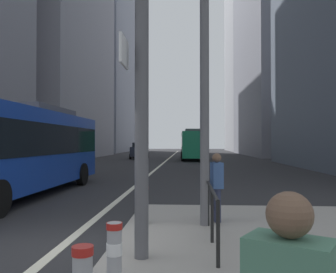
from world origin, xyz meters
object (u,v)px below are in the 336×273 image
(bollard_back, at_px, (144,203))
(pedestrian_walking, at_px, (217,184))
(car_receding_far, at_px, (194,149))
(traffic_signal_gantry, at_px, (11,9))
(bollard_right, at_px, (114,253))
(city_bus_red_receding, at_px, (193,144))
(city_bus_blue_oncoming, at_px, (20,146))
(car_oncoming_mid, at_px, (140,150))
(car_receding_near, at_px, (191,148))

(bollard_back, distance_m, pedestrian_walking, 1.71)
(pedestrian_walking, bearing_deg, car_receding_far, 89.79)
(traffic_signal_gantry, height_order, bollard_right, traffic_signal_gantry)
(traffic_signal_gantry, bearing_deg, bollard_right, -32.06)
(city_bus_red_receding, relative_size, car_receding_far, 2.45)
(city_bus_blue_oncoming, distance_m, car_oncoming_mid, 29.53)
(car_oncoming_mid, xyz_separation_m, bollard_right, (5.00, -37.57, -0.38))
(city_bus_red_receding, xyz_separation_m, car_receding_far, (0.31, 12.30, -0.85))
(car_receding_near, xyz_separation_m, traffic_signal_gantry, (-3.38, -58.32, 3.13))
(car_receding_near, bearing_deg, bollard_back, -91.52)
(car_receding_far, height_order, pedestrian_walking, car_receding_far)
(city_bus_blue_oncoming, relative_size, car_receding_near, 2.35)
(car_receding_far, bearing_deg, bollard_right, -92.04)
(city_bus_blue_oncoming, xyz_separation_m, bollard_back, (5.13, -4.57, -1.22))
(car_oncoming_mid, xyz_separation_m, car_receding_near, (6.41, 21.99, 0.00))
(car_receding_far, xyz_separation_m, bollard_right, (-1.71, -47.95, -0.38))
(bollard_back, relative_size, pedestrian_walking, 0.54)
(car_receding_far, distance_m, bollard_back, 44.51)
(bollard_back, bearing_deg, pedestrian_walking, 12.34)
(city_bus_blue_oncoming, bearing_deg, car_receding_far, 80.17)
(bollard_right, bearing_deg, city_bus_red_receding, 87.75)
(car_receding_near, relative_size, bollard_right, 5.57)
(city_bus_blue_oncoming, bearing_deg, pedestrian_walking, -31.98)
(bollard_right, xyz_separation_m, bollard_back, (-0.08, 3.48, 0.00))
(bollard_right, bearing_deg, car_receding_near, 88.65)
(city_bus_blue_oncoming, distance_m, bollard_right, 9.67)
(traffic_signal_gantry, relative_size, bollard_back, 7.59)
(car_oncoming_mid, distance_m, car_receding_far, 12.36)
(car_oncoming_mid, bearing_deg, city_bus_blue_oncoming, -90.39)
(city_bus_blue_oncoming, relative_size, car_receding_far, 2.52)
(bollard_back, bearing_deg, city_bus_blue_oncoming, 138.26)
(bollard_right, bearing_deg, pedestrian_walking, 68.02)
(city_bus_red_receding, distance_m, traffic_signal_gantry, 34.66)
(city_bus_blue_oncoming, xyz_separation_m, city_bus_red_receding, (6.60, 27.60, -0.00))
(traffic_signal_gantry, xyz_separation_m, pedestrian_walking, (3.52, 2.60, -3.12))
(traffic_signal_gantry, height_order, bollard_back, traffic_signal_gantry)
(city_bus_red_receding, xyz_separation_m, pedestrian_walking, (0.15, -31.82, -0.83))
(city_bus_blue_oncoming, relative_size, city_bus_red_receding, 1.03)
(traffic_signal_gantry, height_order, pedestrian_walking, traffic_signal_gantry)
(car_receding_far, height_order, bollard_back, car_receding_far)
(traffic_signal_gantry, bearing_deg, city_bus_red_receding, 84.40)
(car_oncoming_mid, distance_m, car_receding_near, 22.90)
(city_bus_blue_oncoming, height_order, car_oncoming_mid, city_bus_blue_oncoming)
(car_oncoming_mid, relative_size, bollard_right, 5.55)
(car_receding_near, relative_size, traffic_signal_gantry, 0.73)
(city_bus_red_receding, distance_m, bollard_right, 35.70)
(car_receding_near, distance_m, car_receding_far, 11.61)
(traffic_signal_gantry, xyz_separation_m, bollard_right, (1.97, -1.24, -3.51))
(car_receding_far, bearing_deg, car_receding_near, 91.48)
(car_oncoming_mid, relative_size, pedestrian_walking, 2.96)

